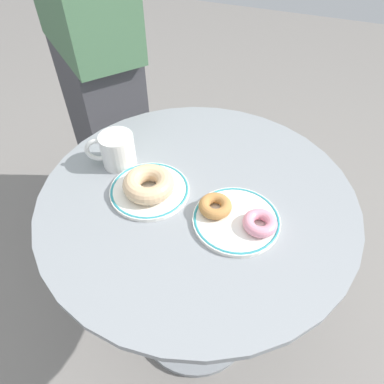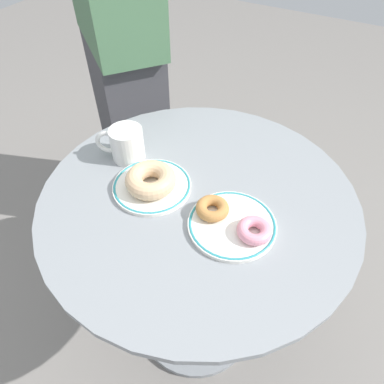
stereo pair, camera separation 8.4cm
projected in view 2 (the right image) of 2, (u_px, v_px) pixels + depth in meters
name	position (u px, v px, depth m)	size (l,w,h in m)	color
ground_plane	(196.00, 320.00, 1.39)	(7.00, 7.00, 0.02)	gray
cafe_table	(197.00, 248.00, 1.03)	(0.79, 0.79, 0.71)	gray
plate_left	(152.00, 186.00, 0.88)	(0.20, 0.20, 0.01)	white
plate_right	(232.00, 224.00, 0.79)	(0.20, 0.20, 0.01)	white
donut_glazed	(151.00, 180.00, 0.86)	(0.13, 0.13, 0.04)	#E0B789
donut_pink_frosted	(254.00, 230.00, 0.76)	(0.08, 0.08, 0.03)	pink
donut_old_fashioned	(212.00, 208.00, 0.80)	(0.08, 0.08, 0.03)	#BC7F42
coffee_mug	(126.00, 144.00, 0.94)	(0.12, 0.09, 0.09)	white
person_figure	(122.00, 52.00, 1.27)	(0.48, 0.45, 1.60)	#3D3D42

